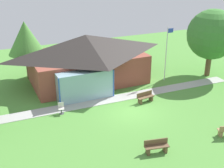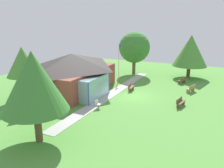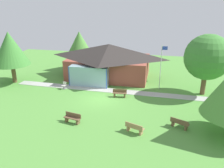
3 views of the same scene
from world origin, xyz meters
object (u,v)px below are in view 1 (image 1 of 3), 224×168
at_px(tree_east_hedge, 212,35).
at_px(tree_behind_pavilion_left, 26,38).
at_px(flagpole, 167,52).
at_px(bench_front_center, 156,147).
at_px(pavilion, 86,58).
at_px(bench_rear_near_path, 145,97).
at_px(patio_chair_west, 61,108).

distance_m(tree_east_hedge, tree_behind_pavilion_left, 17.73).
relative_size(flagpole, bench_front_center, 3.33).
xyz_separation_m(pavilion, bench_rear_near_path, (2.77, -6.41, -1.91)).
bearing_deg(flagpole, bench_front_center, -126.08).
height_order(pavilion, tree_behind_pavilion_left, tree_behind_pavilion_left).
xyz_separation_m(flagpole, bench_rear_near_path, (-4.14, -3.37, -2.48)).
bearing_deg(patio_chair_west, bench_rear_near_path, -176.39).
height_order(pavilion, patio_chair_west, pavilion).
height_order(flagpole, bench_rear_near_path, flagpole).
height_order(bench_front_center, tree_behind_pavilion_left, tree_behind_pavilion_left).
bearing_deg(patio_chair_west, tree_east_hedge, -162.19).
distance_m(flagpole, bench_front_center, 12.19).
relative_size(bench_front_center, bench_rear_near_path, 1.01).
bearing_deg(bench_rear_near_path, patio_chair_west, -14.24).
distance_m(pavilion, bench_front_center, 12.82).
xyz_separation_m(bench_front_center, patio_chair_west, (-3.92, 7.17, 0.01)).
bearing_deg(flagpole, pavilion, 156.27).
height_order(patio_chair_west, tree_east_hedge, tree_east_hedge).
height_order(bench_front_center, bench_rear_near_path, same).
bearing_deg(pavilion, tree_east_hedge, -17.59).
bearing_deg(pavilion, flagpole, -23.73).
bearing_deg(tree_east_hedge, tree_behind_pavilion_left, 158.91).
height_order(tree_east_hedge, tree_behind_pavilion_left, tree_east_hedge).
relative_size(bench_front_center, tree_east_hedge, 0.24).
xyz_separation_m(bench_front_center, bench_rear_near_path, (2.89, 6.27, 0.00)).
bearing_deg(patio_chair_west, tree_behind_pavilion_left, -72.55).
height_order(bench_rear_near_path, tree_east_hedge, tree_east_hedge).
bearing_deg(tree_east_hedge, bench_rear_near_path, -162.78).
xyz_separation_m(bench_rear_near_path, tree_east_hedge, (8.82, 2.73, 3.77)).
xyz_separation_m(flagpole, patio_chair_west, (-10.95, -2.48, -2.46)).
distance_m(flagpole, tree_east_hedge, 4.90).
xyz_separation_m(pavilion, tree_behind_pavilion_left, (-4.95, 2.71, 1.76)).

